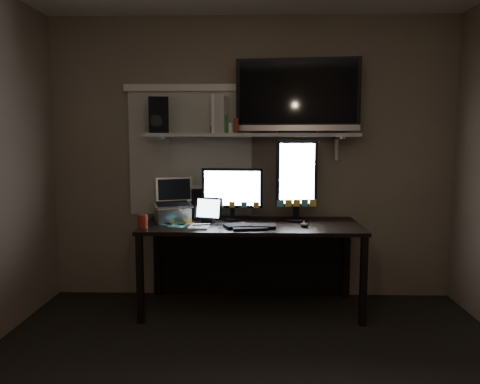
{
  "coord_description": "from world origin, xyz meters",
  "views": [
    {
      "loc": [
        0.01,
        -2.4,
        1.44
      ],
      "look_at": [
        -0.09,
        1.25,
        1.02
      ],
      "focal_mm": 35.0,
      "sensor_mm": 36.0,
      "label": 1
    }
  ],
  "objects_px": {
    "keyboard": "(250,226)",
    "desk": "(251,241)",
    "laptop": "(172,200)",
    "game_console": "(220,115)",
    "mouse": "(304,225)",
    "tablet": "(208,210)",
    "monitor_landscape": "(232,194)",
    "monitor_portrait": "(297,180)",
    "speaker": "(158,115)",
    "tv": "(298,96)",
    "cup": "(143,222)"
  },
  "relations": [
    {
      "from": "desk",
      "to": "laptop",
      "type": "height_order",
      "value": "laptop"
    },
    {
      "from": "monitor_portrait",
      "to": "cup",
      "type": "height_order",
      "value": "monitor_portrait"
    },
    {
      "from": "monitor_landscape",
      "to": "cup",
      "type": "xyz_separation_m",
      "value": [
        -0.69,
        -0.4,
        -0.17
      ]
    },
    {
      "from": "tablet",
      "to": "laptop",
      "type": "relative_size",
      "value": 0.68
    },
    {
      "from": "desk",
      "to": "game_console",
      "type": "xyz_separation_m",
      "value": [
        -0.27,
        0.09,
        1.08
      ]
    },
    {
      "from": "tablet",
      "to": "tv",
      "type": "distance_m",
      "value": 1.23
    },
    {
      "from": "mouse",
      "to": "tv",
      "type": "xyz_separation_m",
      "value": [
        -0.03,
        0.36,
        1.05
      ]
    },
    {
      "from": "laptop",
      "to": "mouse",
      "type": "bearing_deg",
      "value": -30.63
    },
    {
      "from": "keyboard",
      "to": "speaker",
      "type": "distance_m",
      "value": 1.25
    },
    {
      "from": "game_console",
      "to": "speaker",
      "type": "relative_size",
      "value": 1.04
    },
    {
      "from": "desk",
      "to": "cup",
      "type": "relative_size",
      "value": 16.23
    },
    {
      "from": "game_console",
      "to": "keyboard",
      "type": "bearing_deg",
      "value": -44.31
    },
    {
      "from": "tv",
      "to": "game_console",
      "type": "distance_m",
      "value": 0.68
    },
    {
      "from": "mouse",
      "to": "tablet",
      "type": "height_order",
      "value": "tablet"
    },
    {
      "from": "monitor_landscape",
      "to": "speaker",
      "type": "bearing_deg",
      "value": -178.91
    },
    {
      "from": "tablet",
      "to": "tv",
      "type": "height_order",
      "value": "tv"
    },
    {
      "from": "laptop",
      "to": "game_console",
      "type": "distance_m",
      "value": 0.84
    },
    {
      "from": "monitor_landscape",
      "to": "speaker",
      "type": "relative_size",
      "value": 1.73
    },
    {
      "from": "desk",
      "to": "keyboard",
      "type": "distance_m",
      "value": 0.35
    },
    {
      "from": "cup",
      "to": "tv",
      "type": "height_order",
      "value": "tv"
    },
    {
      "from": "laptop",
      "to": "monitor_landscape",
      "type": "bearing_deg",
      "value": -10.93
    },
    {
      "from": "desk",
      "to": "monitor_portrait",
      "type": "distance_m",
      "value": 0.65
    },
    {
      "from": "game_console",
      "to": "desk",
      "type": "bearing_deg",
      "value": -7.38
    },
    {
      "from": "mouse",
      "to": "tablet",
      "type": "xyz_separation_m",
      "value": [
        -0.79,
        0.19,
        0.09
      ]
    },
    {
      "from": "game_console",
      "to": "speaker",
      "type": "bearing_deg",
      "value": -167.43
    },
    {
      "from": "tv",
      "to": "keyboard",
      "type": "bearing_deg",
      "value": -128.8
    },
    {
      "from": "cup",
      "to": "speaker",
      "type": "distance_m",
      "value": 0.95
    },
    {
      "from": "monitor_portrait",
      "to": "tablet",
      "type": "bearing_deg",
      "value": 179.4
    },
    {
      "from": "cup",
      "to": "desk",
      "type": "bearing_deg",
      "value": 22.63
    },
    {
      "from": "keyboard",
      "to": "desk",
      "type": "bearing_deg",
      "value": 79.08
    },
    {
      "from": "desk",
      "to": "speaker",
      "type": "height_order",
      "value": "speaker"
    },
    {
      "from": "laptop",
      "to": "tv",
      "type": "distance_m",
      "value": 1.39
    },
    {
      "from": "monitor_landscape",
      "to": "keyboard",
      "type": "height_order",
      "value": "monitor_landscape"
    },
    {
      "from": "desk",
      "to": "monitor_landscape",
      "type": "distance_m",
      "value": 0.44
    },
    {
      "from": "keyboard",
      "to": "laptop",
      "type": "relative_size",
      "value": 1.14
    },
    {
      "from": "monitor_landscape",
      "to": "tv",
      "type": "distance_m",
      "value": 1.0
    },
    {
      "from": "desk",
      "to": "cup",
      "type": "xyz_separation_m",
      "value": [
        -0.85,
        -0.36,
        0.23
      ]
    },
    {
      "from": "keyboard",
      "to": "game_console",
      "type": "relative_size",
      "value": 1.3
    },
    {
      "from": "keyboard",
      "to": "speaker",
      "type": "bearing_deg",
      "value": 145.63
    },
    {
      "from": "keyboard",
      "to": "speaker",
      "type": "xyz_separation_m",
      "value": [
        -0.79,
        0.37,
        0.89
      ]
    },
    {
      "from": "keyboard",
      "to": "monitor_landscape",
      "type": "bearing_deg",
      "value": 106.03
    },
    {
      "from": "keyboard",
      "to": "laptop",
      "type": "distance_m",
      "value": 0.73
    },
    {
      "from": "keyboard",
      "to": "tablet",
      "type": "xyz_separation_m",
      "value": [
        -0.35,
        0.23,
        0.09
      ]
    },
    {
      "from": "monitor_landscape",
      "to": "monitor_portrait",
      "type": "relative_size",
      "value": 0.74
    },
    {
      "from": "desk",
      "to": "tablet",
      "type": "bearing_deg",
      "value": -170.01
    },
    {
      "from": "tablet",
      "to": "tv",
      "type": "bearing_deg",
      "value": 32.22
    },
    {
      "from": "laptop",
      "to": "desk",
      "type": "bearing_deg",
      "value": -16.48
    },
    {
      "from": "mouse",
      "to": "speaker",
      "type": "height_order",
      "value": "speaker"
    },
    {
      "from": "desk",
      "to": "monitor_landscape",
      "type": "xyz_separation_m",
      "value": [
        -0.17,
        0.04,
        0.41
      ]
    },
    {
      "from": "tablet",
      "to": "game_console",
      "type": "distance_m",
      "value": 0.82
    }
  ]
}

